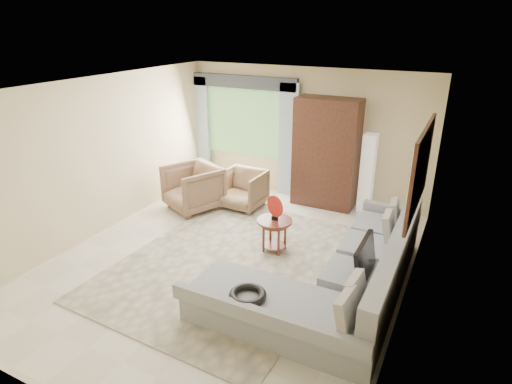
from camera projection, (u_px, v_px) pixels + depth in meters
The scene contains 17 objects.
ground at pixel (231, 261), 6.53m from camera, with size 6.00×6.00×0.00m, color silver.
area_rug at pixel (233, 261), 6.49m from camera, with size 3.00×4.00×0.02m, color beige.
sectional_sofa at pixel (343, 281), 5.53m from camera, with size 2.30×3.46×0.90m.
tv_screen at pixel (365, 259), 5.17m from camera, with size 0.06×0.74×0.48m, color black.
garden_hose at pixel (248, 295), 4.80m from camera, with size 0.43×0.43×0.09m, color black.
coffee_table at pixel (274, 235), 6.69m from camera, with size 0.55×0.55×0.55m.
red_disc at pixel (275, 206), 6.50m from camera, with size 0.34×0.34×0.03m, color #A31910.
armchair_left at pixel (193, 188), 8.17m from camera, with size 0.92×0.95×0.87m, color #87654A.
armchair_right at pixel (242, 189), 8.27m from camera, with size 0.79×0.81×0.74m, color #926E50.
potted_plant at pixel (206, 173), 9.37m from camera, with size 0.53×0.46×0.59m, color #999999.
armoire at pixel (326, 153), 8.15m from camera, with size 1.20×0.55×2.10m, color black.
floor_lamp at pixel (367, 173), 7.98m from camera, with size 0.24×0.24×1.50m, color silver.
window at pixel (244, 123), 9.02m from camera, with size 1.80×0.04×1.40m, color #669E59.
curtain_left at pixel (201, 130), 9.48m from camera, with size 0.40×0.08×2.30m, color #9EB7CC.
curtain_right at pixel (288, 141), 8.60m from camera, with size 0.40×0.08×2.30m, color #9EB7CC.
valance at pixel (242, 82), 8.65m from camera, with size 2.40×0.12×0.26m, color #1E232D.
wall_mirror at pixel (420, 169), 5.13m from camera, with size 0.05×1.70×1.05m.
Camera 1 is at (2.90, -4.88, 3.41)m, focal length 30.00 mm.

